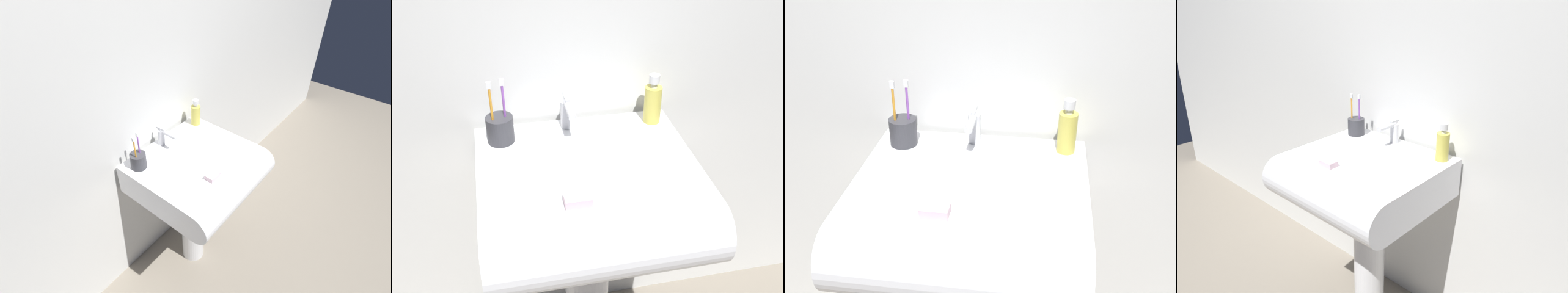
# 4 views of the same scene
# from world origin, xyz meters

# --- Properties ---
(wall_back) EXTENTS (5.00, 0.05, 2.40)m
(wall_back) POSITION_xyz_m (0.00, 0.29, 1.20)
(wall_back) COLOR silver
(wall_back) RESTS_ON ground
(sink_pedestal) EXTENTS (0.14, 0.14, 0.70)m
(sink_pedestal) POSITION_xyz_m (0.00, 0.00, 0.35)
(sink_pedestal) COLOR white
(sink_pedestal) RESTS_ON ground
(sink_basin) EXTENTS (0.60, 0.57, 0.17)m
(sink_basin) POSITION_xyz_m (0.00, -0.06, 0.79)
(sink_basin) COLOR white
(sink_basin) RESTS_ON sink_pedestal
(faucet) EXTENTS (0.04, 0.13, 0.11)m
(faucet) POSITION_xyz_m (-0.02, 0.18, 0.93)
(faucet) COLOR silver
(faucet) RESTS_ON sink_basin
(toothbrush_cup) EXTENTS (0.08, 0.08, 0.20)m
(toothbrush_cup) POSITION_xyz_m (-0.22, 0.15, 0.92)
(toothbrush_cup) COLOR #38383D
(toothbrush_cup) RESTS_ON sink_basin
(soap_bottle) EXTENTS (0.05, 0.05, 0.16)m
(soap_bottle) POSITION_xyz_m (0.24, 0.18, 0.94)
(soap_bottle) COLOR gold
(soap_bottle) RESTS_ON sink_basin
(bar_soap) EXTENTS (0.07, 0.05, 0.02)m
(bar_soap) POSITION_xyz_m (-0.06, -0.17, 0.89)
(bar_soap) COLOR silver
(bar_soap) RESTS_ON sink_basin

